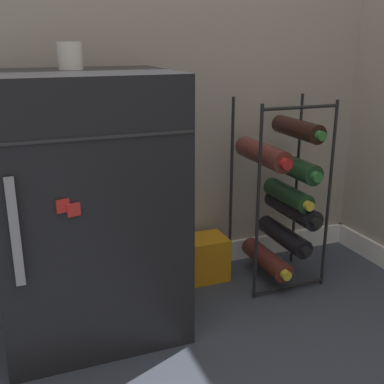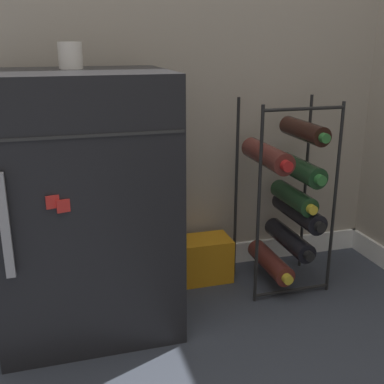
{
  "view_description": "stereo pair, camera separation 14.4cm",
  "coord_description": "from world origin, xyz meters",
  "px_view_note": "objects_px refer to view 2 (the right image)",
  "views": [
    {
      "loc": [
        -0.5,
        -1.08,
        0.93
      ],
      "look_at": [
        0.08,
        0.41,
        0.42
      ],
      "focal_mm": 45.0,
      "sensor_mm": 36.0,
      "label": 1
    },
    {
      "loc": [
        -0.36,
        -1.12,
        0.93
      ],
      "look_at": [
        0.08,
        0.41,
        0.42
      ],
      "focal_mm": 45.0,
      "sensor_mm": 36.0,
      "label": 2
    }
  ],
  "objects_px": {
    "soda_box": "(199,259)",
    "mini_fridge": "(84,204)",
    "fridge_top_cup": "(70,55)",
    "wine_rack": "(288,198)"
  },
  "relations": [
    {
      "from": "mini_fridge",
      "to": "wine_rack",
      "type": "relative_size",
      "value": 1.16
    },
    {
      "from": "wine_rack",
      "to": "soda_box",
      "type": "distance_m",
      "value": 0.43
    },
    {
      "from": "wine_rack",
      "to": "fridge_top_cup",
      "type": "bearing_deg",
      "value": 178.82
    },
    {
      "from": "fridge_top_cup",
      "to": "soda_box",
      "type": "bearing_deg",
      "value": 12.34
    },
    {
      "from": "wine_rack",
      "to": "fridge_top_cup",
      "type": "xyz_separation_m",
      "value": [
        -0.77,
        0.02,
        0.53
      ]
    },
    {
      "from": "wine_rack",
      "to": "fridge_top_cup",
      "type": "relative_size",
      "value": 8.96
    },
    {
      "from": "soda_box",
      "to": "mini_fridge",
      "type": "bearing_deg",
      "value": -158.85
    },
    {
      "from": "mini_fridge",
      "to": "soda_box",
      "type": "relative_size",
      "value": 3.4
    },
    {
      "from": "soda_box",
      "to": "fridge_top_cup",
      "type": "relative_size",
      "value": 3.05
    },
    {
      "from": "soda_box",
      "to": "fridge_top_cup",
      "type": "bearing_deg",
      "value": -167.66
    }
  ]
}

